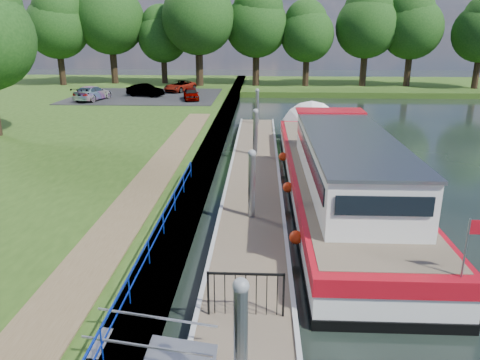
{
  "coord_description": "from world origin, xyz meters",
  "views": [
    {
      "loc": [
        0.31,
        -7.58,
        7.0
      ],
      "look_at": [
        -0.48,
        9.77,
        1.4
      ],
      "focal_mm": 35.0,
      "sensor_mm": 36.0,
      "label": 1
    }
  ],
  "objects_px": {
    "car_c": "(92,93)",
    "car_d": "(180,86)",
    "car_a": "(191,94)",
    "barge": "(334,169)",
    "pontoon": "(254,184)",
    "car_b": "(145,90)"
  },
  "relations": [
    {
      "from": "car_c",
      "to": "car_d",
      "type": "relative_size",
      "value": 1.12
    },
    {
      "from": "car_d",
      "to": "car_a",
      "type": "bearing_deg",
      "value": -47.15
    },
    {
      "from": "barge",
      "to": "car_d",
      "type": "distance_m",
      "value": 30.99
    },
    {
      "from": "car_c",
      "to": "barge",
      "type": "bearing_deg",
      "value": 141.67
    },
    {
      "from": "pontoon",
      "to": "car_c",
      "type": "xyz_separation_m",
      "value": [
        -15.13,
        21.76,
        1.3
      ]
    },
    {
      "from": "car_c",
      "to": "car_d",
      "type": "height_order",
      "value": "car_c"
    },
    {
      "from": "barge",
      "to": "car_c",
      "type": "xyz_separation_m",
      "value": [
        -18.72,
        22.16,
        0.4
      ]
    },
    {
      "from": "pontoon",
      "to": "car_b",
      "type": "distance_m",
      "value": 26.83
    },
    {
      "from": "car_c",
      "to": "car_b",
      "type": "bearing_deg",
      "value": -135.68
    },
    {
      "from": "barge",
      "to": "car_d",
      "type": "xyz_separation_m",
      "value": [
        -11.78,
        28.66,
        0.3
      ]
    },
    {
      "from": "car_a",
      "to": "car_b",
      "type": "distance_m",
      "value": 5.27
    },
    {
      "from": "pontoon",
      "to": "car_d",
      "type": "xyz_separation_m",
      "value": [
        -8.19,
        28.25,
        1.21
      ]
    },
    {
      "from": "car_a",
      "to": "car_c",
      "type": "relative_size",
      "value": 0.73
    },
    {
      "from": "barge",
      "to": "car_b",
      "type": "relative_size",
      "value": 5.88
    },
    {
      "from": "car_b",
      "to": "pontoon",
      "type": "bearing_deg",
      "value": -137.44
    },
    {
      "from": "barge",
      "to": "car_a",
      "type": "xyz_separation_m",
      "value": [
        -9.73,
        22.65,
        0.3
      ]
    },
    {
      "from": "car_a",
      "to": "car_c",
      "type": "distance_m",
      "value": 9.01
    },
    {
      "from": "barge",
      "to": "car_b",
      "type": "distance_m",
      "value": 28.8
    },
    {
      "from": "barge",
      "to": "car_b",
      "type": "xyz_separation_m",
      "value": [
        -14.5,
        24.89,
        0.34
      ]
    },
    {
      "from": "barge",
      "to": "car_a",
      "type": "bearing_deg",
      "value": 113.25
    },
    {
      "from": "pontoon",
      "to": "car_b",
      "type": "height_order",
      "value": "car_b"
    },
    {
      "from": "pontoon",
      "to": "car_b",
      "type": "relative_size",
      "value": 8.34
    }
  ]
}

